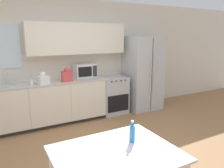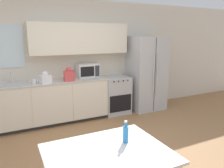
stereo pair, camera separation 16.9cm
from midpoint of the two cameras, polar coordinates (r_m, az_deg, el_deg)
The scene contains 12 objects.
ground_plane at distance 3.66m, azimuth -2.38°, elevation -18.54°, with size 12.00×12.00×0.00m, color #9E7047.
wall_back at distance 5.15m, azimuth -12.67°, elevation 7.31°, with size 12.00×0.38×2.70m.
kitchen_counter at distance 4.91m, azimuth -17.35°, elevation -4.79°, with size 2.50×0.64×0.94m.
oven_range at distance 5.42m, azimuth -0.86°, elevation -2.82°, with size 0.64×0.64×0.91m.
refrigerator at distance 5.73m, azimuth 7.21°, elevation 2.84°, with size 0.88×0.78×1.87m.
kitchen_sink at distance 4.73m, azimuth -26.18°, elevation -0.17°, with size 0.61×0.41×0.23m.
microwave at distance 5.13m, azimuth -8.00°, elevation 3.49°, with size 0.50×0.33×0.31m.
coffee_mug at distance 4.61m, azimuth -21.15°, elevation 0.43°, with size 0.12×0.08×0.10m.
grocery_bag_0 at distance 4.61m, azimuth -18.58°, elevation 1.30°, with size 0.25×0.23×0.25m.
grocery_bag_1 at distance 4.74m, azimuth -12.69°, elevation 2.27°, with size 0.24×0.21×0.30m.
dining_table at distance 2.31m, azimuth -1.17°, elevation -19.45°, with size 1.21×0.96×0.76m.
drink_bottle at distance 2.42m, azimuth 3.25°, elevation -12.74°, with size 0.06×0.06×0.24m.
Camera 1 is at (-1.45, -2.78, 1.88)m, focal length 35.00 mm.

